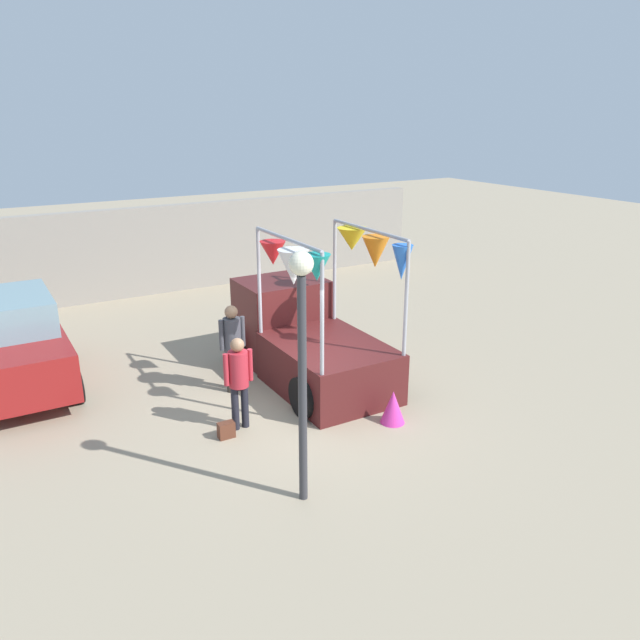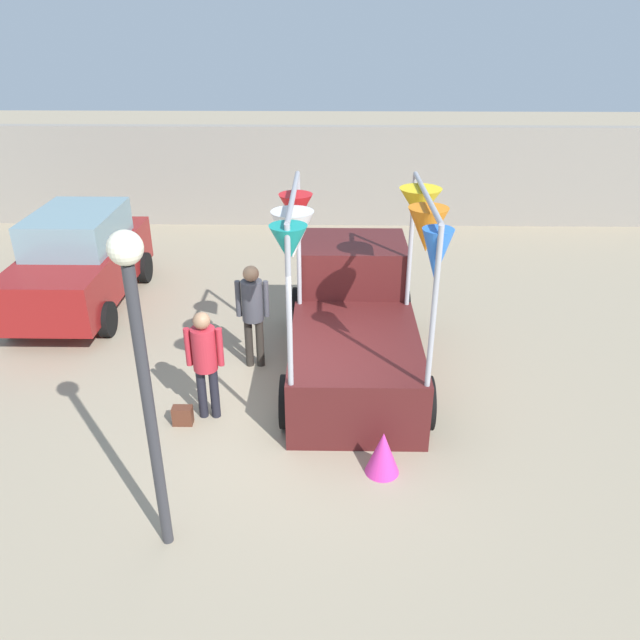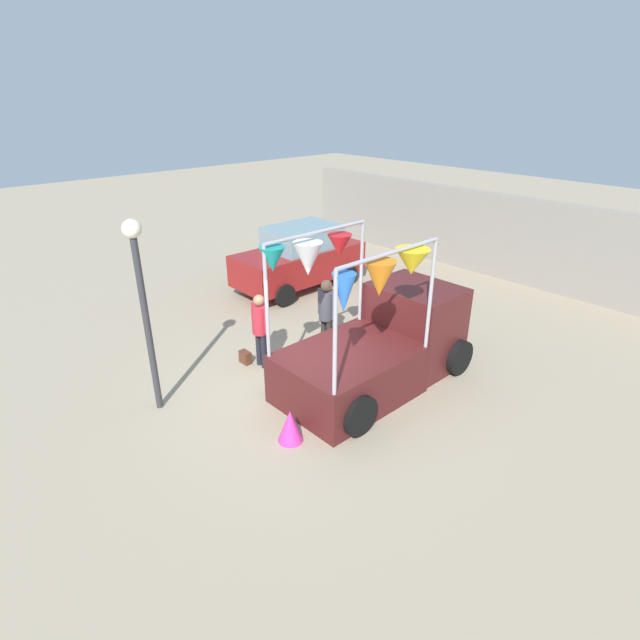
{
  "view_description": "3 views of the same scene",
  "coord_description": "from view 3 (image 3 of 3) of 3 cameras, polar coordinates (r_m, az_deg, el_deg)",
  "views": [
    {
      "loc": [
        -4.98,
        -9.23,
        5.29
      ],
      "look_at": [
        0.56,
        0.27,
        1.55
      ],
      "focal_mm": 35.0,
      "sensor_mm": 36.0,
      "label": 1
    },
    {
      "loc": [
        0.44,
        -7.59,
        5.3
      ],
      "look_at": [
        0.3,
        0.78,
        1.11
      ],
      "focal_mm": 35.0,
      "sensor_mm": 36.0,
      "label": 2
    },
    {
      "loc": [
        6.58,
        -5.63,
        5.47
      ],
      "look_at": [
        0.11,
        0.31,
        1.44
      ],
      "focal_mm": 28.0,
      "sensor_mm": 36.0,
      "label": 3
    }
  ],
  "objects": [
    {
      "name": "ground_plane",
      "position": [
        10.25,
        -1.7,
        -7.6
      ],
      "size": [
        60.0,
        60.0,
        0.0
      ],
      "primitive_type": "plane",
      "color": "gray"
    },
    {
      "name": "vendor_truck",
      "position": [
        10.16,
        7.23,
        -2.26
      ],
      "size": [
        2.52,
        4.05,
        3.16
      ],
      "color": "#4C1919",
      "rests_on": "ground"
    },
    {
      "name": "parked_car",
      "position": [
        15.06,
        -2.32,
        7.16
      ],
      "size": [
        1.88,
        4.0,
        1.88
      ],
      "color": "maroon",
      "rests_on": "ground"
    },
    {
      "name": "person_customer",
      "position": [
        10.58,
        -6.87,
        -0.46
      ],
      "size": [
        0.53,
        0.34,
        1.67
      ],
      "color": "black",
      "rests_on": "ground"
    },
    {
      "name": "person_vendor",
      "position": [
        11.04,
        0.75,
        1.2
      ],
      "size": [
        0.53,
        0.34,
        1.76
      ],
      "color": "#2D2823",
      "rests_on": "ground"
    },
    {
      "name": "handbag",
      "position": [
        11.13,
        -8.54,
        -4.23
      ],
      "size": [
        0.28,
        0.16,
        0.28
      ],
      "primitive_type": "cube",
      "color": "#592D1E",
      "rests_on": "ground"
    },
    {
      "name": "street_lamp",
      "position": [
        9.06,
        -19.73,
        3.23
      ],
      "size": [
        0.32,
        0.32,
        3.61
      ],
      "color": "#333338",
      "rests_on": "ground"
    },
    {
      "name": "brick_boundary_wall",
      "position": [
        16.57,
        22.69,
        8.2
      ],
      "size": [
        18.0,
        0.36,
        2.6
      ],
      "primitive_type": "cube",
      "color": "gray",
      "rests_on": "ground"
    },
    {
      "name": "folded_kite_bundle_magenta",
      "position": [
        8.67,
        -3.42,
        -11.98
      ],
      "size": [
        0.62,
        0.62,
        0.6
      ],
      "primitive_type": "cone",
      "rotation": [
        0.0,
        0.0,
        2.27
      ],
      "color": "#D83399",
      "rests_on": "ground"
    }
  ]
}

